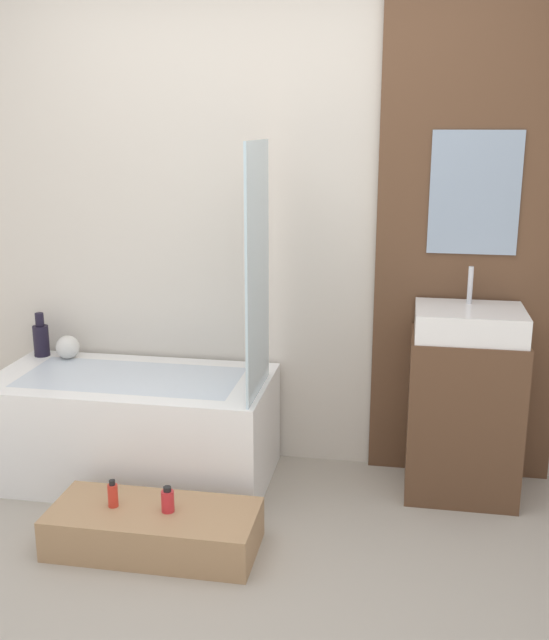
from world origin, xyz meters
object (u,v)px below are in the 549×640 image
(vase_tall_dark, at_px, (41,338))
(vase_round_light, at_px, (68,347))
(bottle_soap_primary, at_px, (113,495))
(bathtub, at_px, (133,427))
(bottle_soap_secondary, at_px, (168,500))
(sink, at_px, (470,322))
(wooden_step_bench, at_px, (154,529))

(vase_tall_dark, relative_size, vase_round_light, 1.90)
(vase_round_light, height_order, bottle_soap_primary, vase_round_light)
(bathtub, xyz_separation_m, vase_round_light, (-0.43, 0.23, 0.32))
(bottle_soap_primary, xyz_separation_m, bottle_soap_secondary, (0.24, 0.00, -0.00))
(bottle_soap_primary, bearing_deg, bottle_soap_secondary, 0.00)
(bathtub, bearing_deg, bottle_soap_secondary, -58.61)
(vase_tall_dark, height_order, bottle_soap_secondary, vase_tall_dark)
(sink, distance_m, bottle_soap_primary, 1.75)
(wooden_step_bench, height_order, bottle_soap_primary, bottle_soap_primary)
(wooden_step_bench, distance_m, sink, 1.67)
(bathtub, relative_size, wooden_step_bench, 1.57)
(bottle_soap_primary, bearing_deg, sink, 26.92)
(bathtub, xyz_separation_m, bottle_soap_primary, (0.14, -0.62, -0.04))
(bathtub, bearing_deg, vase_round_light, 152.12)
(sink, xyz_separation_m, vase_tall_dark, (-2.20, 0.13, -0.23))
(vase_round_light, bearing_deg, bottle_soap_secondary, -46.32)
(wooden_step_bench, distance_m, vase_tall_dark, 1.37)
(sink, bearing_deg, vase_tall_dark, 176.61)
(sink, bearing_deg, bathtub, -175.72)
(vase_round_light, bearing_deg, wooden_step_bench, -48.70)
(bathtub, distance_m, vase_tall_dark, 0.74)
(bathtub, xyz_separation_m, vase_tall_dark, (-0.59, 0.25, 0.36))
(vase_tall_dark, distance_m, bottle_soap_primary, 1.21)
(wooden_step_bench, bearing_deg, bottle_soap_primary, 180.00)
(wooden_step_bench, height_order, sink, sink)
(vase_tall_dark, distance_m, vase_round_light, 0.16)
(wooden_step_bench, distance_m, vase_round_light, 1.24)
(bathtub, distance_m, vase_round_light, 0.59)
(wooden_step_bench, relative_size, bottle_soap_secondary, 7.82)
(bathtub, height_order, sink, sink)
(bottle_soap_secondary, bearing_deg, bottle_soap_primary, 180.00)
(sink, xyz_separation_m, bottle_soap_primary, (-1.46, -0.74, -0.62))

